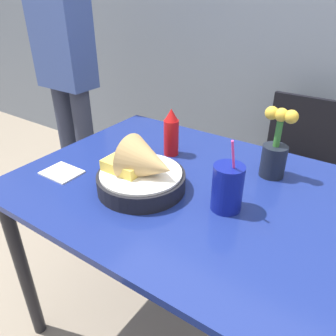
# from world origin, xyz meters

# --- Properties ---
(ground_plane) EXTENTS (12.00, 12.00, 0.00)m
(ground_plane) POSITION_xyz_m (0.00, 0.00, 0.00)
(ground_plane) COLOR gray
(dining_table) EXTENTS (1.15, 0.87, 0.76)m
(dining_table) POSITION_xyz_m (0.00, 0.00, 0.66)
(dining_table) COLOR navy
(dining_table) RESTS_ON ground_plane
(chair_far_window) EXTENTS (0.40, 0.40, 0.84)m
(chair_far_window) POSITION_xyz_m (0.17, 0.89, 0.50)
(chair_far_window) COLOR black
(chair_far_window) RESTS_ON ground_plane
(food_basket) EXTENTS (0.29, 0.29, 0.19)m
(food_basket) POSITION_xyz_m (-0.10, -0.11, 0.82)
(food_basket) COLOR black
(food_basket) RESTS_ON dining_table
(ketchup_bottle) EXTENTS (0.06, 0.06, 0.19)m
(ketchup_bottle) POSITION_xyz_m (-0.17, 0.16, 0.85)
(ketchup_bottle) COLOR red
(ketchup_bottle) RESTS_ON dining_table
(drink_cup) EXTENTS (0.09, 0.09, 0.24)m
(drink_cup) POSITION_xyz_m (0.17, -0.05, 0.83)
(drink_cup) COLOR navy
(drink_cup) RESTS_ON dining_table
(flower_vase) EXTENTS (0.11, 0.09, 0.25)m
(flower_vase) POSITION_xyz_m (0.22, 0.22, 0.86)
(flower_vase) COLOR black
(flower_vase) RESTS_ON dining_table
(napkin) EXTENTS (0.13, 0.11, 0.01)m
(napkin) POSITION_xyz_m (-0.41, -0.19, 0.76)
(napkin) COLOR white
(napkin) RESTS_ON dining_table
(person_standing) EXTENTS (0.32, 0.19, 1.74)m
(person_standing) POSITION_xyz_m (-1.04, 0.40, 1.01)
(person_standing) COLOR #2D3347
(person_standing) RESTS_ON ground_plane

